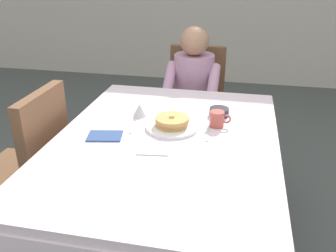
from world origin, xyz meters
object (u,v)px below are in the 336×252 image
Objects in this scene: breakfast_stack at (172,121)px; spoon_near_edge at (152,155)px; dining_table_main at (166,154)px; syrup_pitcher at (140,110)px; diner_person at (193,88)px; chair_diner at (195,98)px; fork_left_of_plate at (137,126)px; bowl_butter at (219,112)px; chair_left_side at (32,159)px; plate_breakfast at (172,127)px; knife_right_of_plate at (208,132)px; cup_coffee at (217,119)px.

spoon_near_edge is (-0.03, -0.30, -0.04)m from breakfast_stack.
dining_table_main is 10.16× the size of spoon_near_edge.
syrup_pitcher is at bearing 150.19° from breakfast_stack.
dining_table_main is 1.01m from diner_person.
fork_left_of_plate is (-0.17, -1.07, 0.21)m from chair_diner.
breakfast_stack is 1.68× the size of bowl_butter.
fork_left_of_plate is (-0.18, 0.10, 0.09)m from dining_table_main.
breakfast_stack is (0.78, 0.12, 0.25)m from chair_left_side.
syrup_pitcher is (0.57, 0.24, 0.25)m from chair_left_side.
fork_left_of_plate is (-0.17, -0.91, 0.07)m from diner_person.
spoon_near_edge is at bearing 89.29° from diner_person.
breakfast_stack is at bearing -81.14° from chair_left_side.
plate_breakfast is 2.55× the size of bowl_butter.
knife_right_of_plate is (0.19, -0.02, -0.01)m from plate_breakfast.
breakfast_stack is at bearing 90.92° from chair_diner.
syrup_pitcher is at bearing 66.69° from knife_right_of_plate.
spoon_near_edge is at bearing -97.59° from dining_table_main.
chair_diner is at bearing 90.92° from breakfast_stack.
breakfast_stack is 0.20m from knife_right_of_plate.
diner_person reaches higher than dining_table_main.
bowl_butter is at bearing -71.23° from chair_left_side.
breakfast_stack is (0.02, -1.05, 0.25)m from chair_diner.
fork_left_of_plate is (-0.42, -0.24, -0.02)m from bowl_butter.
breakfast_stack is 0.31m from spoon_near_edge.
chair_diner is 1.11m from knife_right_of_plate.
diner_person is 0.86m from cup_coffee.
cup_coffee is at bearing -79.17° from chair_left_side.
diner_person is 10.18× the size of bowl_butter.
cup_coffee is 0.57× the size of knife_right_of_plate.
cup_coffee reaches higher than spoon_near_edge.
syrup_pitcher is (-0.44, 0.05, -0.01)m from cup_coffee.
breakfast_stack is 1.02× the size of fork_left_of_plate.
cup_coffee reaches higher than breakfast_stack.
diner_person is (0.00, -0.16, 0.14)m from chair_diner.
bowl_butter is at bearing -13.16° from knife_right_of_plate.
spoon_near_edge is (0.75, -0.18, 0.21)m from chair_left_side.
syrup_pitcher is 0.46m from spoon_near_edge.
dining_table_main is 7.62× the size of knife_right_of_plate.
diner_person is 1.28m from chair_left_side.
plate_breakfast is 0.19m from fork_left_of_plate.
spoon_near_edge is at bearing -103.75° from chair_left_side.
plate_breakfast is 0.19m from knife_right_of_plate.
dining_table_main is at bearing -124.71° from bowl_butter.
chair_left_side is 1.09m from bowl_butter.
plate_breakfast reaches higher than knife_right_of_plate.
fork_left_of_plate is at bearing 111.28° from spoon_near_edge.
bowl_butter is 0.55× the size of knife_right_of_plate.
plate_breakfast is 2.48× the size of cup_coffee.
syrup_pitcher reaches higher than fork_left_of_plate.
spoon_near_edge is at bearing -146.33° from fork_left_of_plate.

